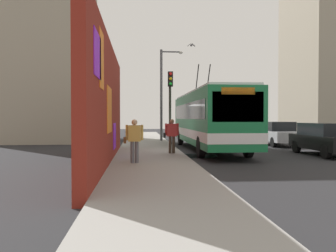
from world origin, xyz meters
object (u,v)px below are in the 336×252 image
(pedestrian_at_curb, at_px, (172,133))
(city_bus, at_px, (208,118))
(parked_car_white, at_px, (246,130))
(pedestrian_near_wall, at_px, (134,138))
(parked_car_silver, at_px, (276,133))
(traffic_light, at_px, (170,96))
(street_lamp, at_px, (164,89))
(parked_car_black, at_px, (327,138))

(pedestrian_at_curb, bearing_deg, city_bus, -37.81)
(parked_car_white, bearing_deg, pedestrian_near_wall, 149.82)
(parked_car_white, bearing_deg, parked_car_silver, -180.00)
(parked_car_silver, bearing_deg, parked_car_white, 0.00)
(city_bus, height_order, traffic_light, city_bus)
(street_lamp, bearing_deg, city_bus, -161.69)
(city_bus, height_order, parked_car_silver, city_bus)
(parked_car_black, bearing_deg, parked_car_white, 0.00)
(pedestrian_near_wall, relative_size, street_lamp, 0.24)
(city_bus, relative_size, parked_car_black, 2.71)
(parked_car_silver, height_order, street_lamp, street_lamp)
(parked_car_silver, height_order, parked_car_white, same)
(pedestrian_near_wall, height_order, traffic_light, traffic_light)
(parked_car_black, xyz_separation_m, street_lamp, (9.53, 7.27, 3.16))
(traffic_light, bearing_deg, pedestrian_at_curb, 176.05)
(parked_car_black, distance_m, parked_car_silver, 6.35)
(city_bus, xyz_separation_m, pedestrian_near_wall, (-6.52, 4.11, -0.72))
(parked_car_silver, relative_size, pedestrian_near_wall, 2.98)
(parked_car_black, distance_m, pedestrian_at_curb, 7.58)
(city_bus, relative_size, pedestrian_at_curb, 7.40)
(city_bus, xyz_separation_m, traffic_light, (0.15, 2.15, 1.23))
(parked_car_black, distance_m, parked_car_white, 12.77)
(parked_car_white, distance_m, street_lamp, 8.56)
(city_bus, relative_size, pedestrian_near_wall, 7.39)
(parked_car_black, xyz_separation_m, parked_car_silver, (6.35, 0.00, 0.00))
(pedestrian_near_wall, bearing_deg, city_bus, -32.22)
(street_lamp, bearing_deg, parked_car_silver, -113.66)
(parked_car_silver, xyz_separation_m, street_lamp, (3.18, 7.27, 3.15))
(city_bus, xyz_separation_m, parked_car_black, (-3.28, -5.20, -0.99))
(parked_car_black, distance_m, pedestrian_near_wall, 9.86)
(pedestrian_near_wall, xyz_separation_m, street_lamp, (12.77, -2.04, 2.89))
(city_bus, bearing_deg, pedestrian_at_curb, 142.19)
(parked_car_white, xyz_separation_m, street_lamp, (-3.23, 7.27, 3.15))
(pedestrian_at_curb, relative_size, pedestrian_near_wall, 1.00)
(pedestrian_at_curb, xyz_separation_m, pedestrian_near_wall, (-3.46, 1.74, 0.00))
(city_bus, xyz_separation_m, parked_car_silver, (3.07, -5.20, -0.99))
(parked_car_white, distance_m, traffic_light, 12.09)
(parked_car_silver, bearing_deg, street_lamp, 66.34)
(parked_car_white, xyz_separation_m, pedestrian_near_wall, (-16.01, 9.31, 0.26))
(pedestrian_near_wall, bearing_deg, parked_car_silver, -44.15)
(parked_car_white, relative_size, street_lamp, 0.73)
(city_bus, height_order, parked_car_black, city_bus)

